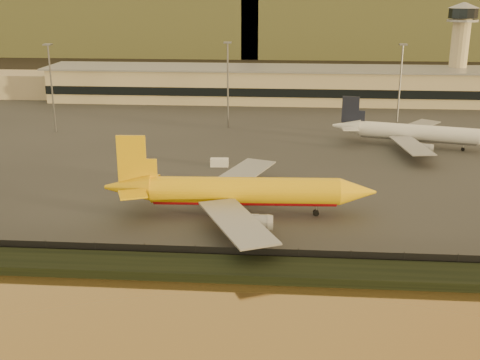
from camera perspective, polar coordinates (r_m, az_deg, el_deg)
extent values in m
plane|color=black|center=(106.43, 0.02, -4.73)|extent=(900.00, 900.00, 0.00)
cube|color=black|center=(90.71, -0.84, -8.43)|extent=(320.00, 7.00, 1.40)
cube|color=#2D2D2D|center=(197.38, 2.20, 5.90)|extent=(320.00, 220.00, 0.20)
cube|color=black|center=(94.04, -0.61, -7.03)|extent=(300.00, 0.05, 2.20)
cube|color=#C4B188|center=(225.79, 2.54, 8.98)|extent=(160.00, 22.00, 12.00)
cube|color=black|center=(214.90, 2.43, 8.26)|extent=(160.00, 0.60, 3.00)
cube|color=gray|center=(224.91, 2.56, 10.57)|extent=(164.00, 24.00, 0.60)
cube|color=#C4B188|center=(251.75, -19.84, 8.53)|extent=(50.00, 18.00, 9.00)
cylinder|color=#C4B188|center=(238.68, 19.98, 10.61)|extent=(6.40, 6.40, 30.00)
cylinder|color=black|center=(237.47, 20.41, 14.61)|extent=(10.40, 10.40, 3.50)
cone|color=gray|center=(237.38, 20.49, 15.27)|extent=(11.20, 11.20, 2.00)
cylinder|color=gray|center=(237.58, 20.35, 14.00)|extent=(11.20, 11.20, 0.80)
cylinder|color=slate|center=(183.29, -17.40, 8.19)|extent=(0.50, 0.50, 25.00)
cube|color=slate|center=(181.78, -17.78, 12.13)|extent=(2.20, 2.20, 0.40)
cylinder|color=slate|center=(181.06, -1.16, 8.88)|extent=(0.50, 0.50, 25.00)
cube|color=slate|center=(179.53, -1.19, 12.89)|extent=(2.20, 2.20, 0.40)
cylinder|color=slate|center=(181.12, 14.89, 8.30)|extent=(0.50, 0.50, 25.00)
cube|color=slate|center=(179.58, 15.22, 12.29)|extent=(2.20, 2.20, 0.40)
cube|color=brown|center=(462.42, -14.66, 15.62)|extent=(260.00, 160.00, 55.00)
cylinder|color=#F2B70C|center=(111.10, 0.46, -1.00)|extent=(34.96, 6.55, 5.02)
cylinder|color=#B70A0F|center=(111.39, 0.46, -1.43)|extent=(33.95, 5.40, 3.92)
cone|color=#F2B70C|center=(112.51, 11.09, -1.10)|extent=(6.98, 5.32, 5.02)
cone|color=#F2B70C|center=(113.62, -10.56, -0.68)|extent=(8.91, 5.40, 5.02)
cube|color=#F2B70C|center=(111.81, -10.24, 1.99)|extent=(5.32, 0.64, 8.79)
cube|color=#F2B70C|center=(117.78, -9.15, 0.25)|extent=(5.93, 5.89, 0.30)
cube|color=#F2B70C|center=(108.45, -10.13, -1.35)|extent=(6.20, 6.16, 0.30)
cube|color=gray|center=(124.11, 0.18, 0.61)|extent=(13.62, 22.74, 0.30)
cylinder|color=gray|center=(121.38, 1.27, -0.48)|extent=(5.91, 3.01, 2.76)
cube|color=gray|center=(98.89, -0.31, -3.98)|extent=(15.17, 22.58, 0.30)
cylinder|color=gray|center=(102.37, 1.12, -4.04)|extent=(5.91, 3.01, 2.76)
cylinder|color=black|center=(112.99, 7.21, -3.10)|extent=(1.14, 0.93, 1.10)
cylinder|color=slate|center=(112.78, 7.22, -2.82)|extent=(0.19, 0.19, 2.26)
cylinder|color=black|center=(110.57, -1.46, -3.43)|extent=(1.14, 0.93, 1.10)
cylinder|color=slate|center=(110.36, -1.46, -3.15)|extent=(0.19, 0.19, 2.26)
cylinder|color=black|center=(114.79, -1.32, -2.61)|extent=(1.14, 0.93, 1.10)
cylinder|color=slate|center=(114.59, -1.33, -2.34)|extent=(0.19, 0.19, 2.26)
cylinder|color=white|center=(166.02, 16.52, 4.33)|extent=(30.38, 11.57, 4.21)
cylinder|color=gray|center=(166.18, 16.50, 4.09)|extent=(29.33, 10.47, 3.28)
cone|color=white|center=(167.65, 10.06, 5.04)|extent=(8.38, 5.95, 4.21)
cube|color=#1A1D2F|center=(166.59, 10.43, 6.56)|extent=(4.56, 1.47, 7.36)
cube|color=white|center=(171.42, 10.85, 5.38)|extent=(5.69, 5.62, 0.25)
cube|color=white|center=(163.28, 10.41, 4.79)|extent=(4.45, 4.26, 0.25)
cube|color=gray|center=(177.49, 16.43, 4.94)|extent=(15.96, 18.73, 0.25)
cylinder|color=gray|center=(174.91, 17.04, 4.31)|extent=(5.46, 3.49, 2.31)
cube|color=gray|center=(154.98, 15.96, 3.17)|extent=(8.36, 19.54, 0.25)
cylinder|color=gray|center=(157.94, 16.75, 2.94)|extent=(5.46, 3.49, 2.31)
cylinder|color=black|center=(166.85, 20.38, 2.76)|extent=(1.08, 0.94, 0.93)
cylinder|color=slate|center=(166.73, 20.39, 2.92)|extent=(0.22, 0.22, 1.89)
cylinder|color=black|center=(165.14, 15.29, 3.11)|extent=(1.08, 0.94, 0.93)
cylinder|color=slate|center=(165.02, 15.30, 3.27)|extent=(0.22, 0.22, 1.89)
cylinder|color=black|center=(168.80, 15.39, 3.41)|extent=(1.08, 0.94, 0.93)
cylinder|color=slate|center=(168.69, 15.40, 3.57)|extent=(0.22, 0.22, 1.89)
cube|color=#F2B70C|center=(128.13, 2.90, -0.28)|extent=(4.15, 2.74, 1.72)
cube|color=white|center=(142.75, -1.96, 1.68)|extent=(4.33, 2.10, 1.91)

